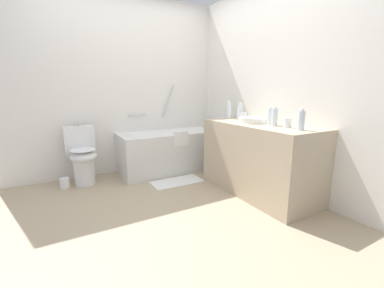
# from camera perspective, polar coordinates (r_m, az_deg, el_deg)

# --- Properties ---
(ground_plane) EXTENTS (3.87, 3.87, 0.00)m
(ground_plane) POSITION_cam_1_polar(r_m,az_deg,el_deg) (2.74, -6.49, -13.73)
(ground_plane) COLOR tan
(wall_back_tiled) EXTENTS (3.27, 0.10, 2.52)m
(wall_back_tiled) POSITION_cam_1_polar(r_m,az_deg,el_deg) (3.85, -15.59, 12.66)
(wall_back_tiled) COLOR white
(wall_back_tiled) RESTS_ON ground_plane
(wall_right_mirror) EXTENTS (0.10, 3.20, 2.52)m
(wall_right_mirror) POSITION_cam_1_polar(r_m,az_deg,el_deg) (3.33, 17.81, 12.70)
(wall_right_mirror) COLOR white
(wall_right_mirror) RESTS_ON ground_plane
(bathtub) EXTENTS (1.55, 0.66, 1.29)m
(bathtub) POSITION_cam_1_polar(r_m,az_deg,el_deg) (3.79, -4.62, -1.27)
(bathtub) COLOR silver
(bathtub) RESTS_ON ground_plane
(toilet) EXTENTS (0.37, 0.49, 0.75)m
(toilet) POSITION_cam_1_polar(r_m,az_deg,el_deg) (3.51, -23.82, -2.49)
(toilet) COLOR white
(toilet) RESTS_ON ground_plane
(vanity_counter) EXTENTS (0.63, 1.42, 0.83)m
(vanity_counter) POSITION_cam_1_polar(r_m,az_deg,el_deg) (3.02, 14.96, -3.24)
(vanity_counter) COLOR tan
(vanity_counter) RESTS_ON ground_plane
(sink_basin) EXTENTS (0.34, 0.34, 0.06)m
(sink_basin) POSITION_cam_1_polar(r_m,az_deg,el_deg) (3.02, 13.89, 5.34)
(sink_basin) COLOR white
(sink_basin) RESTS_ON vanity_counter
(sink_faucet) EXTENTS (0.12, 0.15, 0.06)m
(sink_faucet) POSITION_cam_1_polar(r_m,az_deg,el_deg) (3.16, 16.52, 5.44)
(sink_faucet) COLOR #BCBCC1
(sink_faucet) RESTS_ON vanity_counter
(water_bottle_0) EXTENTS (0.07, 0.07, 0.20)m
(water_bottle_0) POSITION_cam_1_polar(r_m,az_deg,el_deg) (2.78, 18.44, 5.84)
(water_bottle_0) COLOR silver
(water_bottle_0) RESTS_ON vanity_counter
(water_bottle_1) EXTENTS (0.06, 0.06, 0.19)m
(water_bottle_1) POSITION_cam_1_polar(r_m,az_deg,el_deg) (2.86, 17.47, 6.01)
(water_bottle_1) COLOR silver
(water_bottle_1) RESTS_ON vanity_counter
(water_bottle_2) EXTENTS (0.07, 0.07, 0.20)m
(water_bottle_2) POSITION_cam_1_polar(r_m,az_deg,el_deg) (2.57, 23.73, 5.02)
(water_bottle_2) COLOR silver
(water_bottle_2) RESTS_ON vanity_counter
(water_bottle_3) EXTENTS (0.06, 0.06, 0.24)m
(water_bottle_3) POSITION_cam_1_polar(r_m,az_deg,el_deg) (3.39, 8.42, 7.69)
(water_bottle_3) COLOR silver
(water_bottle_3) RESTS_ON vanity_counter
(water_bottle_4) EXTENTS (0.07, 0.07, 0.22)m
(water_bottle_4) POSITION_cam_1_polar(r_m,az_deg,el_deg) (3.31, 10.93, 7.28)
(water_bottle_4) COLOR silver
(water_bottle_4) RESTS_ON vanity_counter
(drinking_glass_0) EXTENTS (0.08, 0.08, 0.10)m
(drinking_glass_0) POSITION_cam_1_polar(r_m,az_deg,el_deg) (2.71, 21.05, 4.57)
(drinking_glass_0) COLOR white
(drinking_glass_0) RESTS_ON vanity_counter
(drinking_glass_1) EXTENTS (0.08, 0.08, 0.10)m
(drinking_glass_1) POSITION_cam_1_polar(r_m,az_deg,el_deg) (3.24, 11.76, 6.22)
(drinking_glass_1) COLOR white
(drinking_glass_1) RESTS_ON vanity_counter
(bath_mat) EXTENTS (0.67, 0.33, 0.01)m
(bath_mat) POSITION_cam_1_polar(r_m,az_deg,el_deg) (3.36, -3.46, -8.62)
(bath_mat) COLOR white
(bath_mat) RESTS_ON ground_plane
(toilet_paper_roll) EXTENTS (0.11, 0.11, 0.12)m
(toilet_paper_roll) POSITION_cam_1_polar(r_m,az_deg,el_deg) (3.53, -27.12, -7.94)
(toilet_paper_roll) COLOR white
(toilet_paper_roll) RESTS_ON ground_plane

